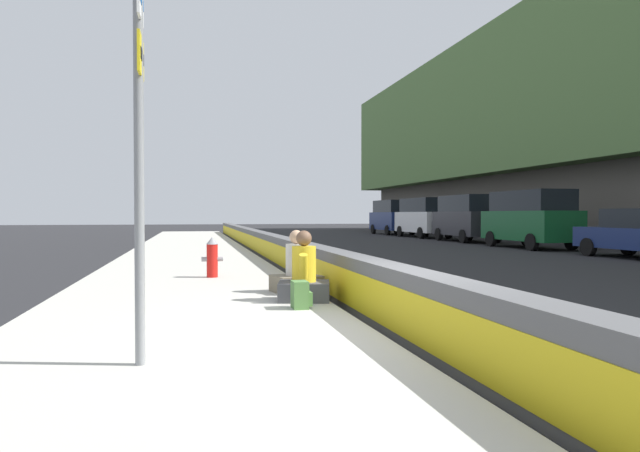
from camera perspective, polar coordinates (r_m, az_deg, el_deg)
ground_plane at (r=7.01m, az=9.14°, el=-11.29°), size 160.00×160.00×0.00m
sidewalk_strip at (r=6.51m, az=-13.54°, el=-11.65°), size 80.00×4.40×0.14m
jersey_barrier at (r=6.93m, az=9.12°, el=-7.86°), size 76.00×0.45×0.85m
route_sign_post at (r=5.40m, az=-17.83°, el=8.56°), size 0.44×0.09×3.60m
fire_hydrant at (r=12.49m, az=-10.86°, el=-3.07°), size 0.26×0.46×0.88m
seated_person_foreground at (r=8.99m, az=-1.64°, el=-5.34°), size 0.84×0.93×1.12m
seated_person_middle at (r=9.97m, az=-2.41°, el=-4.74°), size 0.83×0.92×1.10m
backpack at (r=8.26m, az=-1.98°, el=-7.00°), size 0.32×0.28×0.40m
parked_car_third at (r=21.97m, az=29.71°, el=-0.66°), size 4.52×1.98×1.71m
parked_car_fourth at (r=26.70m, az=20.48°, el=0.78°), size 5.11×2.12×2.56m
parked_car_midline at (r=32.06m, az=14.65°, el=0.87°), size 5.17×2.24×2.56m
parked_car_far at (r=37.14m, az=10.47°, el=0.93°), size 5.16×2.22×2.56m
parked_car_farther at (r=42.51m, az=7.33°, el=0.97°), size 5.11×2.12×2.56m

